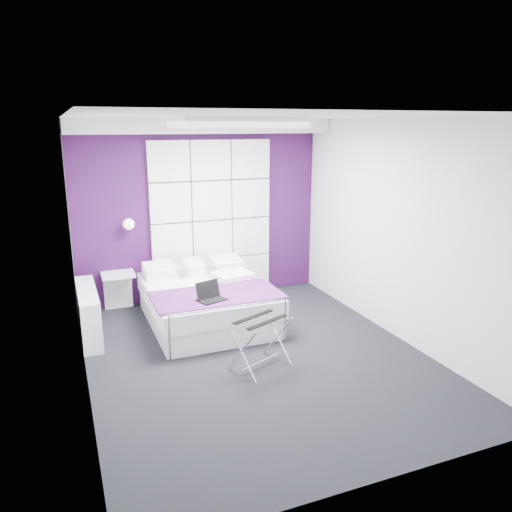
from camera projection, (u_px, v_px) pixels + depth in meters
The scene contains 15 objects.
floor at pixel (257, 357), 5.58m from camera, with size 4.40×4.40×0.00m, color black.
ceiling at pixel (257, 116), 4.92m from camera, with size 4.40×4.40×0.00m, color white.
wall_back at pixel (201, 211), 7.22m from camera, with size 3.60×3.60×0.00m, color silver.
wall_left at pixel (77, 261), 4.60m from camera, with size 4.40×4.40×0.00m, color silver.
wall_right at pixel (398, 231), 5.90m from camera, with size 4.40×4.40×0.00m, color silver.
accent_wall at pixel (201, 211), 7.21m from camera, with size 3.58×0.02×2.58m, color #320D3A.
soffit at pixel (203, 126), 6.69m from camera, with size 3.58×0.50×0.20m, color white.
headboard at pixel (212, 220), 7.26m from camera, with size 1.80×0.08×2.30m, color white, non-canonical shape.
skylight at pixel (237, 121), 5.47m from camera, with size 1.36×0.86×0.12m, color white, non-canonical shape.
wall_lamp at pixel (128, 224), 6.74m from camera, with size 0.15×0.15×0.15m, color white.
radiator at pixel (89, 313), 6.07m from camera, with size 0.22×1.20×0.60m, color white.
bed at pixel (207, 302), 6.51m from camera, with size 1.55×1.86×0.66m.
nightstand at pixel (118, 275), 6.81m from camera, with size 0.43×0.34×0.05m, color white.
luggage_rack at pixel (260, 343), 5.28m from camera, with size 0.56×0.41×0.55m.
laptop at pixel (211, 295), 5.85m from camera, with size 0.31×0.22×0.23m.
Camera 1 is at (-1.91, -4.74, 2.52)m, focal length 35.00 mm.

